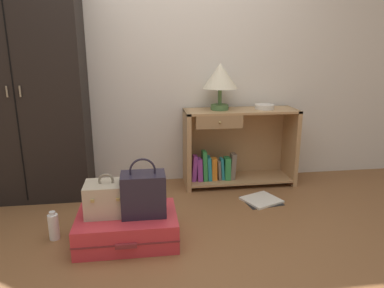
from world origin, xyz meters
The scene contains 11 objects.
ground_plane centered at (0.00, 0.00, 0.00)m, with size 9.00×9.00×0.00m, color brown.
back_wall centered at (0.00, 1.50, 1.30)m, with size 6.40×0.10×2.60m, color silver.
wardrobe centered at (-1.22, 1.20, 0.99)m, with size 1.04×0.47×1.99m.
bookshelf centered at (0.69, 1.26, 0.37)m, with size 1.10×0.38×0.76m.
table_lamp centered at (0.53, 1.26, 1.06)m, with size 0.33×0.33×0.44m.
bowl centered at (0.97, 1.24, 0.78)m, with size 0.19×0.19×0.04m, color silver.
suitcase_large centered at (-0.34, 0.27, 0.10)m, with size 0.70×0.51×0.20m.
train_case centered at (-0.47, 0.30, 0.32)m, with size 0.30×0.24×0.30m.
handbag centered at (-0.22, 0.25, 0.36)m, with size 0.30×0.20×0.41m.
bottle centered at (-0.86, 0.36, 0.10)m, with size 0.07×0.07×0.21m.
open_book_on_floor centered at (0.83, 0.78, 0.01)m, with size 0.38×0.37×0.02m.
Camera 1 is at (-0.20, -2.05, 1.33)m, focal length 33.26 mm.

